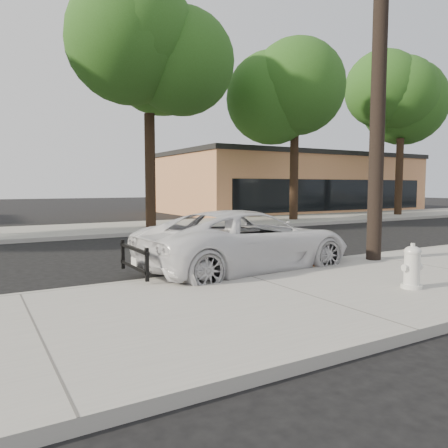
{
  "coord_description": "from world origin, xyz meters",
  "views": [
    {
      "loc": [
        -4.64,
        -9.77,
        1.89
      ],
      "look_at": [
        0.49,
        -0.98,
        1.0
      ],
      "focal_mm": 35.0,
      "sensor_mm": 36.0,
      "label": 1
    }
  ],
  "objects_px": {
    "fire_hydrant": "(412,268)",
    "traffic_cone": "(307,251)",
    "police_cruiser": "(247,241)",
    "utility_pole": "(379,63)"
  },
  "relations": [
    {
      "from": "fire_hydrant",
      "to": "traffic_cone",
      "type": "xyz_separation_m",
      "value": [
        -0.1,
        2.55,
        -0.03
      ]
    },
    {
      "from": "police_cruiser",
      "to": "fire_hydrant",
      "type": "height_order",
      "value": "police_cruiser"
    },
    {
      "from": "police_cruiser",
      "to": "utility_pole",
      "type": "bearing_deg",
      "value": -111.17
    },
    {
      "from": "utility_pole",
      "to": "traffic_cone",
      "type": "distance_m",
      "value": 4.63
    },
    {
      "from": "fire_hydrant",
      "to": "police_cruiser",
      "type": "bearing_deg",
      "value": 118.79
    },
    {
      "from": "police_cruiser",
      "to": "traffic_cone",
      "type": "height_order",
      "value": "police_cruiser"
    },
    {
      "from": "utility_pole",
      "to": "fire_hydrant",
      "type": "distance_m",
      "value": 5.13
    },
    {
      "from": "police_cruiser",
      "to": "fire_hydrant",
      "type": "bearing_deg",
      "value": -163.9
    },
    {
      "from": "fire_hydrant",
      "to": "traffic_cone",
      "type": "distance_m",
      "value": 2.56
    },
    {
      "from": "fire_hydrant",
      "to": "traffic_cone",
      "type": "height_order",
      "value": "fire_hydrant"
    }
  ]
}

